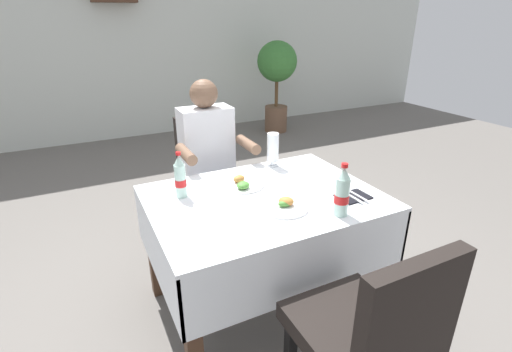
# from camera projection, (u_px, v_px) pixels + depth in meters

# --- Properties ---
(ground_plane) EXTENTS (11.00, 11.00, 0.00)m
(ground_plane) POSITION_uv_depth(u_px,v_px,m) (245.00, 309.00, 2.27)
(ground_plane) COLOR #66605B
(back_wall) EXTENTS (11.00, 0.12, 3.01)m
(back_wall) POSITION_uv_depth(u_px,v_px,m) (117.00, 27.00, 5.00)
(back_wall) COLOR silver
(back_wall) RESTS_ON ground
(main_dining_table) EXTENTS (1.22, 0.91, 0.74)m
(main_dining_table) POSITION_uv_depth(u_px,v_px,m) (264.00, 222.00, 2.08)
(main_dining_table) COLOR white
(main_dining_table) RESTS_ON ground
(chair_far_diner_seat) EXTENTS (0.44, 0.50, 0.97)m
(chair_far_diner_seat) POSITION_uv_depth(u_px,v_px,m) (212.00, 174.00, 2.79)
(chair_far_diner_seat) COLOR black
(chair_far_diner_seat) RESTS_ON ground
(chair_near_camera_side) EXTENTS (0.44, 0.50, 0.97)m
(chair_near_camera_side) POSITION_uv_depth(u_px,v_px,m) (368.00, 331.00, 1.40)
(chair_near_camera_side) COLOR black
(chair_near_camera_side) RESTS_ON ground
(seated_diner_far) EXTENTS (0.50, 0.46, 1.26)m
(seated_diner_far) POSITION_uv_depth(u_px,v_px,m) (210.00, 160.00, 2.62)
(seated_diner_far) COLOR #282D42
(seated_diner_far) RESTS_ON ground
(plate_near_camera) EXTENTS (0.24, 0.24, 0.06)m
(plate_near_camera) POSITION_uv_depth(u_px,v_px,m) (285.00, 206.00, 1.89)
(plate_near_camera) COLOR white
(plate_near_camera) RESTS_ON main_dining_table
(plate_far_diner) EXTENTS (0.23, 0.23, 0.05)m
(plate_far_diner) POSITION_uv_depth(u_px,v_px,m) (243.00, 184.00, 2.13)
(plate_far_diner) COLOR white
(plate_far_diner) RESTS_ON main_dining_table
(beer_glass_left) EXTENTS (0.08, 0.08, 0.22)m
(beer_glass_left) POSITION_uv_depth(u_px,v_px,m) (273.00, 149.00, 2.38)
(beer_glass_left) COLOR white
(beer_glass_left) RESTS_ON main_dining_table
(cola_bottle_primary) EXTENTS (0.06, 0.06, 0.25)m
(cola_bottle_primary) POSITION_uv_depth(u_px,v_px,m) (180.00, 177.00, 1.97)
(cola_bottle_primary) COLOR silver
(cola_bottle_primary) RESTS_ON main_dining_table
(cola_bottle_secondary) EXTENTS (0.07, 0.07, 0.27)m
(cola_bottle_secondary) POSITION_uv_depth(u_px,v_px,m) (342.00, 193.00, 1.79)
(cola_bottle_secondary) COLOR silver
(cola_bottle_secondary) RESTS_ON main_dining_table
(napkin_cutlery_set) EXTENTS (0.17, 0.19, 0.01)m
(napkin_cutlery_set) POSITION_uv_depth(u_px,v_px,m) (353.00, 196.00, 2.00)
(napkin_cutlery_set) COLOR black
(napkin_cutlery_set) RESTS_ON main_dining_table
(potted_plant_corner) EXTENTS (0.58, 0.58, 1.33)m
(potted_plant_corner) POSITION_uv_depth(u_px,v_px,m) (277.00, 73.00, 5.47)
(potted_plant_corner) COLOR brown
(potted_plant_corner) RESTS_ON ground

